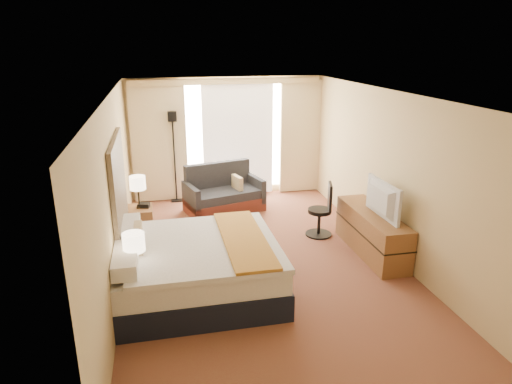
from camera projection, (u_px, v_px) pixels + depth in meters
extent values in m
cube|color=#57181B|center=(262.00, 263.00, 7.14)|extent=(4.20, 7.00, 0.02)
cube|color=white|center=(263.00, 95.00, 6.33)|extent=(4.20, 7.00, 0.02)
cube|color=tan|center=(226.00, 138.00, 9.98)|extent=(4.20, 0.02, 2.60)
cube|color=tan|center=(366.00, 316.00, 3.49)|extent=(4.20, 0.02, 2.60)
cube|color=tan|center=(115.00, 194.00, 6.31)|extent=(0.02, 7.00, 2.60)
cube|color=tan|center=(392.00, 176.00, 7.16)|extent=(0.02, 7.00, 2.60)
cube|color=black|center=(119.00, 190.00, 6.51)|extent=(0.06, 1.85, 1.50)
cube|color=brown|center=(136.00, 296.00, 5.70)|extent=(0.45, 0.52, 0.55)
cube|color=brown|center=(140.00, 222.00, 8.02)|extent=(0.45, 0.52, 0.55)
cube|color=brown|center=(372.00, 233.00, 7.41)|extent=(0.50, 1.80, 0.70)
cube|color=silver|center=(238.00, 137.00, 10.00)|extent=(2.30, 0.02, 2.30)
cube|color=beige|center=(159.00, 143.00, 9.59)|extent=(1.15, 0.09, 2.50)
cube|color=beige|center=(300.00, 137.00, 10.22)|extent=(0.90, 0.09, 2.50)
cube|color=white|center=(238.00, 139.00, 9.98)|extent=(1.55, 0.04, 2.50)
cube|color=tan|center=(226.00, 81.00, 9.45)|extent=(4.00, 0.16, 0.12)
cube|color=black|center=(199.00, 280.00, 6.27)|extent=(2.16, 1.95, 0.36)
cube|color=white|center=(198.00, 258.00, 6.17)|extent=(2.11, 1.90, 0.31)
cube|color=white|center=(203.00, 246.00, 6.13)|extent=(1.97, 1.97, 0.07)
cube|color=#BF7C2C|center=(244.00, 239.00, 6.22)|extent=(0.57, 1.97, 0.04)
cube|color=white|center=(126.00, 260.00, 5.45)|extent=(0.29, 0.80, 0.18)
cube|color=white|center=(129.00, 229.00, 6.33)|extent=(0.29, 0.80, 0.18)
cube|color=#F1E1C6|center=(139.00, 240.00, 5.90)|extent=(0.10, 0.43, 0.37)
cube|color=#582219|center=(224.00, 204.00, 9.33)|extent=(1.68, 1.19, 0.27)
cube|color=#2B2B30|center=(225.00, 195.00, 9.21)|extent=(1.53, 1.00, 0.17)
cube|color=#2B2B30|center=(218.00, 176.00, 9.44)|extent=(1.40, 0.52, 0.60)
cube|color=#2B2B30|center=(191.00, 198.00, 8.94)|extent=(0.32, 0.81, 0.49)
cube|color=#2B2B30|center=(255.00, 188.00, 9.56)|extent=(0.32, 0.81, 0.49)
cube|color=#F1E1C6|center=(237.00, 184.00, 9.27)|extent=(0.18, 0.39, 0.35)
cube|color=black|center=(177.00, 200.00, 9.97)|extent=(0.25, 0.25, 0.03)
cylinder|color=black|center=(175.00, 161.00, 9.69)|extent=(0.03, 0.03, 1.73)
cube|color=black|center=(172.00, 116.00, 9.39)|extent=(0.18, 0.18, 0.20)
cylinder|color=black|center=(318.00, 234.00, 8.19)|extent=(0.47, 0.47, 0.03)
cylinder|color=black|center=(319.00, 222.00, 8.12)|extent=(0.06, 0.06, 0.42)
cylinder|color=black|center=(320.00, 211.00, 8.05)|extent=(0.41, 0.41, 0.07)
cube|color=black|center=(330.00, 196.00, 7.95)|extent=(0.15, 0.37, 0.47)
cube|color=black|center=(137.00, 274.00, 5.64)|extent=(0.10, 0.10, 0.04)
cylinder|color=black|center=(135.00, 260.00, 5.58)|extent=(0.03, 0.03, 0.33)
cylinder|color=#FFE5BF|center=(134.00, 242.00, 5.51)|extent=(0.27, 0.27, 0.23)
cube|color=black|center=(140.00, 207.00, 7.93)|extent=(0.10, 0.10, 0.04)
cylinder|color=black|center=(139.00, 197.00, 7.87)|extent=(0.03, 0.03, 0.34)
cylinder|color=#FFE5BF|center=(138.00, 183.00, 7.79)|extent=(0.27, 0.27, 0.23)
cube|color=#93B7E3|center=(144.00, 277.00, 5.47)|extent=(0.18, 0.18, 0.12)
cube|color=black|center=(144.00, 205.00, 7.95)|extent=(0.22, 0.19, 0.07)
imported|color=black|center=(377.00, 200.00, 7.03)|extent=(0.15, 0.99, 0.57)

